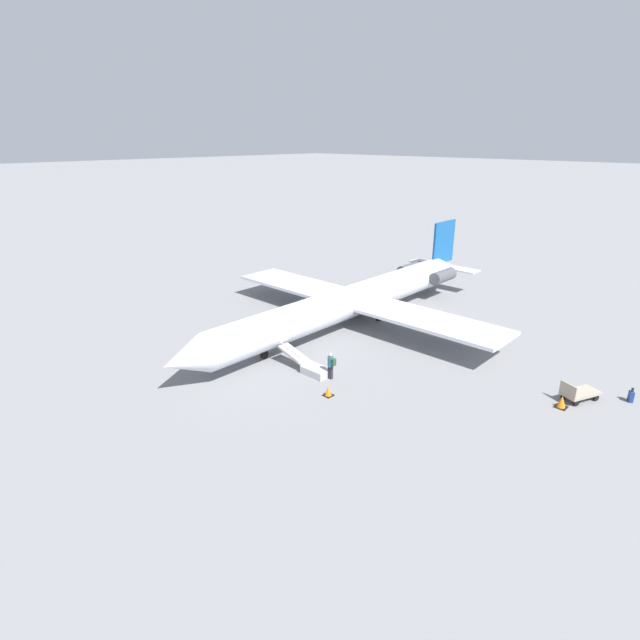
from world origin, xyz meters
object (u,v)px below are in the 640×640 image
Objects in this scene: boarding_stairs at (311,367)px; luggage_cart at (579,393)px; passenger at (331,364)px; airplane_main at (355,299)px; suitcase at (631,396)px.

luggage_cart is (-8.21, 13.49, 0.09)m from boarding_stairs.
passenger reaches higher than luggage_cart.
airplane_main is at bearing -58.82° from passenger.
boarding_stairs is at bearing 23.03° from airplane_main.
airplane_main reaches higher than passenger.
luggage_cart is (0.67, 17.46, -1.52)m from airplane_main.
passenger is 1.98× the size of suitcase.
boarding_stairs is at bearing -57.18° from suitcase.
airplane_main is 37.24× the size of suitcase.
airplane_main is at bearing -66.97° from boarding_stairs.
airplane_main reaches higher than boarding_stairs.
passenger is (8.64, 5.45, -0.98)m from airplane_main.
suitcase is at bearing -148.24° from boarding_stairs.
airplane_main is 18.83× the size of passenger.
boarding_stairs is 2.32× the size of passenger.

